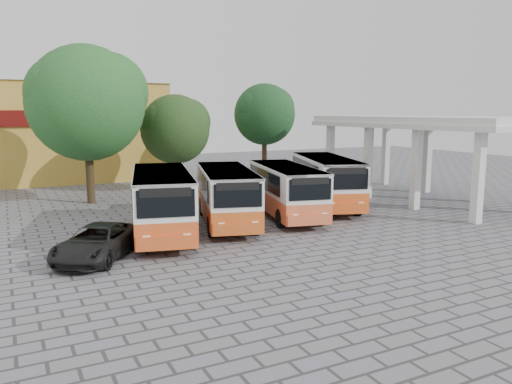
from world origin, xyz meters
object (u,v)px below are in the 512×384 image
bus_far_right (326,179)px  parked_car (97,242)px  bus_centre_left (227,193)px  bus_centre_right (286,188)px  bus_far_left (162,199)px

bus_far_right → parked_car: bus_far_right is taller
bus_centre_left → bus_centre_right: (3.62, 0.20, -0.03)m
bus_far_left → bus_centre_left: (3.57, 0.74, -0.08)m
bus_far_left → bus_centre_right: bus_far_left is taller
bus_far_right → parked_car: bearing=-141.3°
bus_far_left → bus_centre_right: bearing=21.5°
parked_car → bus_far_left: bearing=71.4°
bus_far_left → bus_centre_right: (7.19, 0.94, -0.11)m
bus_far_left → bus_far_right: size_ratio=0.98×
bus_far_right → bus_centre_right: bearing=-138.9°
bus_centre_left → bus_far_right: (7.20, 1.61, 0.09)m
bus_centre_right → parked_car: bearing=-148.4°
bus_far_right → parked_car: size_ratio=1.87×
bus_far_left → parked_car: size_ratio=1.83×
bus_far_left → bus_far_right: (10.77, 2.35, 0.01)m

